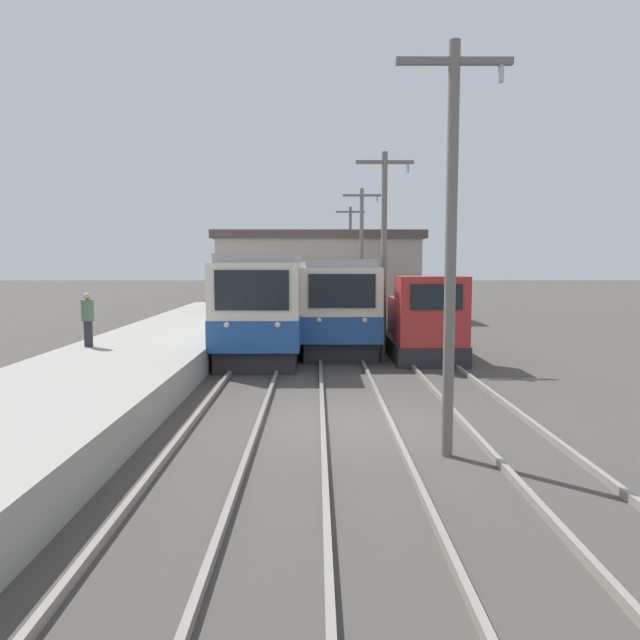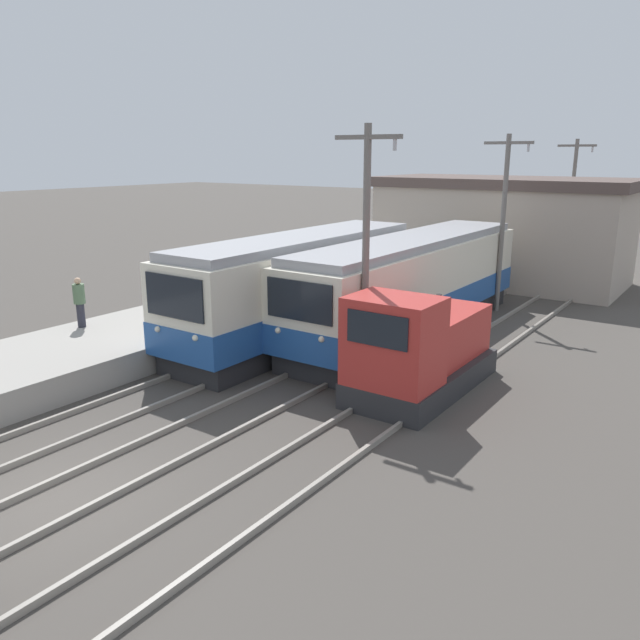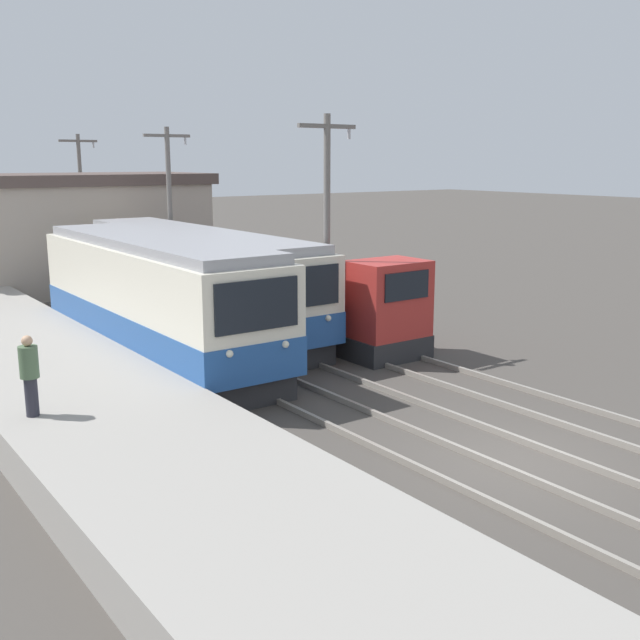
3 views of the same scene
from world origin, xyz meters
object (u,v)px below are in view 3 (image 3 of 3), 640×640
at_px(commuter_train_center, 195,284).
at_px(catenary_mast_distant, 82,198).
at_px(shunting_locomotive, 356,311).
at_px(catenary_mast_mid, 327,229).
at_px(commuter_train_left, 156,305).
at_px(person_on_platform, 30,373).
at_px(catenary_mast_far, 170,210).

xyz_separation_m(commuter_train_center, catenary_mast_distant, (1.51, 15.96, 2.28)).
relative_size(shunting_locomotive, catenary_mast_mid, 0.74).
height_order(commuter_train_left, shunting_locomotive, commuter_train_left).
distance_m(catenary_mast_distant, person_on_platform, 26.28).
xyz_separation_m(catenary_mast_distant, person_on_platform, (-9.41, -24.44, -2.17)).
bearing_deg(commuter_train_center, shunting_locomotive, -60.63).
height_order(shunting_locomotive, catenary_mast_distant, catenary_mast_distant).
distance_m(catenary_mast_far, catenary_mast_distant, 10.88).
distance_m(catenary_mast_mid, person_on_platform, 10.03).
relative_size(catenary_mast_far, person_on_platform, 4.31).
distance_m(commuter_train_left, catenary_mast_far, 9.48).
distance_m(commuter_train_center, catenary_mast_mid, 6.41).
bearing_deg(person_on_platform, catenary_mast_distant, 68.94).
height_order(catenary_mast_far, person_on_platform, catenary_mast_far).
relative_size(shunting_locomotive, catenary_mast_far, 0.74).
distance_m(commuter_train_left, catenary_mast_mid, 5.55).
bearing_deg(catenary_mast_far, shunting_locomotive, -81.85).
xyz_separation_m(commuter_train_left, catenary_mast_far, (4.31, 8.16, 2.21)).
height_order(commuter_train_left, commuter_train_center, commuter_train_left).
xyz_separation_m(commuter_train_left, catenary_mast_mid, (4.31, -2.72, 2.21)).
height_order(commuter_train_center, catenary_mast_distant, catenary_mast_distant).
xyz_separation_m(shunting_locomotive, person_on_platform, (-10.90, -3.15, 0.56)).
bearing_deg(shunting_locomotive, catenary_mast_mid, -162.88).
bearing_deg(catenary_mast_distant, person_on_platform, -111.06).
bearing_deg(shunting_locomotive, commuter_train_center, 119.37).
relative_size(catenary_mast_far, catenary_mast_distant, 1.00).
distance_m(commuter_train_left, commuter_train_center, 4.16).
bearing_deg(commuter_train_left, catenary_mast_far, 62.16).
height_order(commuter_train_center, person_on_platform, commuter_train_center).
height_order(commuter_train_left, catenary_mast_distant, catenary_mast_distant).
bearing_deg(catenary_mast_distant, catenary_mast_far, -90.00).
bearing_deg(shunting_locomotive, person_on_platform, -163.89).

